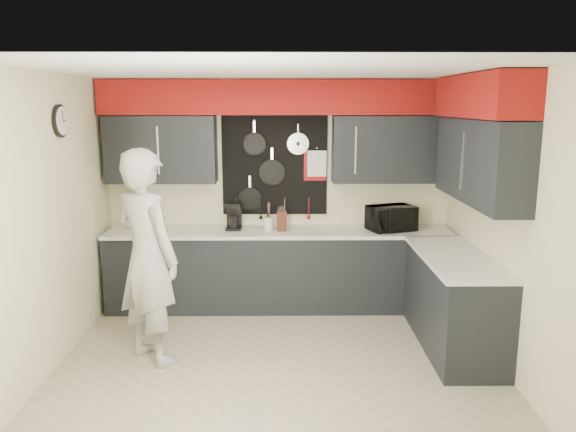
{
  "coord_description": "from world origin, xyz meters",
  "views": [
    {
      "loc": [
        0.05,
        -4.78,
        2.34
      ],
      "look_at": [
        0.09,
        0.5,
        1.27
      ],
      "focal_mm": 35.0,
      "sensor_mm": 36.0,
      "label": 1
    }
  ],
  "objects_px": {
    "knife_block": "(282,221)",
    "utensil_crock": "(268,224)",
    "person": "(148,257)",
    "microwave": "(391,218)",
    "coffee_maker": "(234,215)"
  },
  "relations": [
    {
      "from": "microwave",
      "to": "utensil_crock",
      "type": "xyz_separation_m",
      "value": [
        -1.39,
        0.04,
        -0.07
      ]
    },
    {
      "from": "utensil_crock",
      "to": "person",
      "type": "xyz_separation_m",
      "value": [
        -1.05,
        -1.37,
        -0.01
      ]
    },
    {
      "from": "microwave",
      "to": "knife_block",
      "type": "xyz_separation_m",
      "value": [
        -1.24,
        -0.01,
        -0.03
      ]
    },
    {
      "from": "microwave",
      "to": "utensil_crock",
      "type": "bearing_deg",
      "value": 159.17
    },
    {
      "from": "knife_block",
      "to": "utensil_crock",
      "type": "height_order",
      "value": "knife_block"
    },
    {
      "from": "microwave",
      "to": "coffee_maker",
      "type": "bearing_deg",
      "value": 158.14
    },
    {
      "from": "utensil_crock",
      "to": "coffee_maker",
      "type": "distance_m",
      "value": 0.41
    },
    {
      "from": "microwave",
      "to": "knife_block",
      "type": "distance_m",
      "value": 1.24
    },
    {
      "from": "coffee_maker",
      "to": "person",
      "type": "bearing_deg",
      "value": -111.64
    },
    {
      "from": "microwave",
      "to": "utensil_crock",
      "type": "height_order",
      "value": "microwave"
    },
    {
      "from": "microwave",
      "to": "knife_block",
      "type": "height_order",
      "value": "microwave"
    },
    {
      "from": "knife_block",
      "to": "coffee_maker",
      "type": "distance_m",
      "value": 0.56
    },
    {
      "from": "utensil_crock",
      "to": "coffee_maker",
      "type": "xyz_separation_m",
      "value": [
        -0.39,
        0.04,
        0.09
      ]
    },
    {
      "from": "knife_block",
      "to": "utensil_crock",
      "type": "bearing_deg",
      "value": 157.25
    },
    {
      "from": "knife_block",
      "to": "utensil_crock",
      "type": "relative_size",
      "value": 1.58
    }
  ]
}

